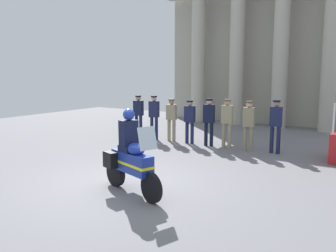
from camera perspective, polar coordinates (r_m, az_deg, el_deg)
The scene contains 12 objects.
ground_plane at distance 8.89m, azimuth -6.74°, elevation -9.11°, with size 28.05×28.05×0.00m, color slate.
colonnade_backdrop at distance 19.09m, azimuth 14.56°, elevation 11.88°, with size 10.55×1.58×7.23m.
officer_in_row_0 at distance 14.98m, azimuth -4.68°, elevation 2.13°, with size 0.40×0.26×1.73m.
officer_in_row_1 at distance 14.38m, azimuth -2.22°, elevation 1.94°, with size 0.40×0.26×1.76m.
officer_in_row_2 at distance 14.03m, azimuth 0.56°, elevation 1.53°, with size 0.40×0.26×1.65m.
officer_in_row_3 at distance 13.59m, azimuth 3.44°, elevation 1.24°, with size 0.40×0.26×1.64m.
officer_in_row_4 at distance 13.17m, azimuth 6.47°, elevation 1.21°, with size 0.40×0.26×1.73m.
officer_in_row_5 at distance 12.88m, azimuth 9.27°, elevation 1.02°, with size 0.40×0.26×1.74m.
officer_in_row_6 at distance 12.58m, azimuth 12.59°, elevation 0.66°, with size 0.40×0.26×1.71m.
officer_in_row_7 at distance 12.41m, azimuth 16.62°, elevation 0.58°, with size 0.40×0.26×1.77m.
motorcycle_with_rider at distance 8.06m, azimuth -5.98°, elevation -5.08°, with size 2.01×0.97×1.90m.
briefcase_on_ground at distance 15.25m, azimuth -6.03°, elevation -0.98°, with size 0.10×0.32×0.36m, color black.
Camera 1 is at (5.36, -6.56, 2.69)m, focal length 38.69 mm.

